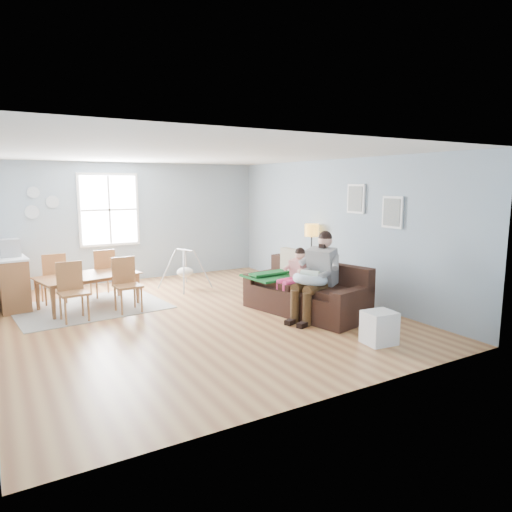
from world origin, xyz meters
TOP-DOWN VIEW (x-y plane):
  - room at (0.00, 0.00)m, footprint 8.40×9.40m
  - window at (-0.60, 3.46)m, footprint 1.32×0.08m
  - pictures at (2.97, -1.05)m, footprint 0.05×1.34m
  - wall_plates at (-2.00, 3.47)m, footprint 0.67×0.02m
  - sofa at (1.75, -0.78)m, footprint 1.39×2.33m
  - green_throw at (1.50, -0.10)m, footprint 1.06×0.91m
  - beige_pillow at (1.84, -0.18)m, footprint 0.21×0.52m
  - father at (1.68, -1.12)m, footprint 1.10×0.72m
  - nursing_pillow at (1.52, -1.15)m, footprint 0.67×0.66m
  - infant at (1.51, -1.12)m, footprint 0.28×0.38m
  - toddler at (1.62, -0.60)m, footprint 0.60×0.36m
  - floor_lamp at (2.80, 0.50)m, footprint 0.28×0.28m
  - storage_cube at (1.68, -2.55)m, footprint 0.45×0.41m
  - rug at (-1.45, 1.49)m, footprint 2.71×2.17m
  - dining_table at (-1.45, 1.49)m, footprint 1.87×1.30m
  - chair_sw at (-1.84, 0.83)m, footprint 0.47×0.47m
  - chair_se at (-0.94, 0.92)m, footprint 0.46×0.46m
  - chair_nw at (-1.97, 2.06)m, footprint 0.46×0.46m
  - chair_ne at (-1.06, 2.16)m, footprint 0.48×0.48m
  - counter at (-2.70, 2.44)m, footprint 0.66×1.74m
  - monitor at (-2.66, 2.12)m, footprint 0.36×0.34m
  - baby_swing at (0.59, 1.99)m, footprint 1.07×1.08m

SIDE VIEW (x-z plane):
  - rug at x=-1.45m, z-range 0.00..0.01m
  - storage_cube at x=1.68m, z-range 0.00..0.46m
  - dining_table at x=-1.45m, z-range 0.00..0.60m
  - sofa at x=1.75m, z-range -0.13..0.75m
  - baby_swing at x=0.59m, z-range -0.04..0.81m
  - counter at x=-2.70m, z-range 0.01..0.96m
  - chair_se at x=-0.94m, z-range 0.07..1.02m
  - chair_ne at x=-1.06m, z-range 0.07..1.02m
  - chair_nw at x=-1.97m, z-range 0.07..1.03m
  - chair_sw at x=-1.84m, z-range 0.07..1.03m
  - green_throw at x=1.50m, z-range 0.54..0.58m
  - nursing_pillow at x=1.52m, z-range 0.57..0.80m
  - toddler at x=1.62m, z-range 0.30..1.21m
  - infant at x=1.51m, z-range 0.70..0.84m
  - father at x=1.68m, z-range 0.05..1.50m
  - beige_pillow at x=1.84m, z-range 0.54..1.04m
  - monitor at x=-2.66m, z-range 0.95..1.26m
  - floor_lamp at x=2.80m, z-range 0.46..1.86m
  - window at x=-0.60m, z-range 0.84..2.46m
  - wall_plates at x=-2.00m, z-range 1.50..2.16m
  - pictures at x=2.97m, z-range 1.48..2.22m
  - room at x=0.00m, z-range 0.47..4.37m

